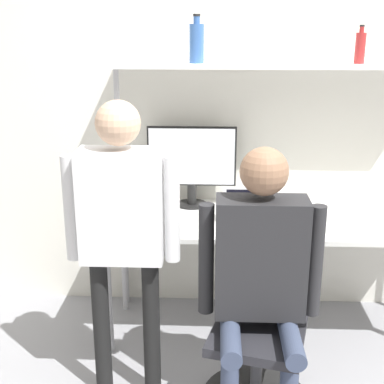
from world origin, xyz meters
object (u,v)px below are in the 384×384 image
(bottle_blue, at_px, (197,42))
(bottle_red, at_px, (360,47))
(person_seated, at_px, (261,264))
(cell_phone, at_px, (289,227))
(laptop, at_px, (249,216))
(person_standing, at_px, (122,218))
(office_chair, at_px, (258,357))
(monitor, at_px, (192,161))

(bottle_blue, bearing_deg, bottle_red, 0.00)
(person_seated, bearing_deg, cell_phone, 70.81)
(laptop, bearing_deg, bottle_red, 26.77)
(bottle_blue, bearing_deg, person_standing, -110.89)
(laptop, bearing_deg, office_chair, -87.10)
(person_standing, xyz_separation_m, bottle_blue, (0.34, 0.89, 0.81))
(monitor, xyz_separation_m, person_standing, (-0.31, -0.92, -0.06))
(person_seated, distance_m, bottle_blue, 1.44)
(monitor, relative_size, laptop, 1.89)
(bottle_blue, bearing_deg, laptop, -45.25)
(office_chair, xyz_separation_m, bottle_blue, (-0.36, 0.94, 1.55))
(person_seated, bearing_deg, monitor, 110.47)
(person_seated, bearing_deg, bottle_red, 57.08)
(monitor, height_order, laptop, monitor)
(cell_phone, xyz_separation_m, bottle_red, (0.42, 0.36, 1.02))
(cell_phone, relative_size, office_chair, 0.17)
(cell_phone, distance_m, bottle_blue, 1.24)
(office_chair, relative_size, bottle_red, 4.01)
(monitor, distance_m, person_seated, 1.11)
(cell_phone, height_order, office_chair, office_chair)
(person_standing, bearing_deg, office_chair, -4.14)
(bottle_red, bearing_deg, person_seated, -122.92)
(monitor, bearing_deg, person_standing, -108.37)
(monitor, height_order, bottle_red, bottle_red)
(laptop, distance_m, person_standing, 0.89)
(office_chair, xyz_separation_m, bottle_red, (0.62, 0.94, 1.53))
(person_seated, xyz_separation_m, person_standing, (-0.69, 0.09, 0.20))
(laptop, height_order, bottle_red, bottle_red)
(person_seated, xyz_separation_m, bottle_red, (0.63, 0.98, 0.98))
(person_seated, distance_m, bottle_red, 1.52)
(monitor, relative_size, cell_phone, 3.88)
(monitor, bearing_deg, office_chair, -68.23)
(cell_phone, bearing_deg, person_standing, -149.68)
(monitor, height_order, cell_phone, monitor)
(monitor, bearing_deg, bottle_blue, -50.45)
(monitor, relative_size, bottle_red, 2.57)
(office_chair, relative_size, person_standing, 0.57)
(person_seated, height_order, bottle_red, bottle_red)
(bottle_blue, bearing_deg, office_chair, -69.09)
(bottle_red, bearing_deg, monitor, 177.85)
(cell_phone, xyz_separation_m, person_seated, (-0.22, -0.62, 0.04))
(person_seated, relative_size, person_standing, 0.87)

